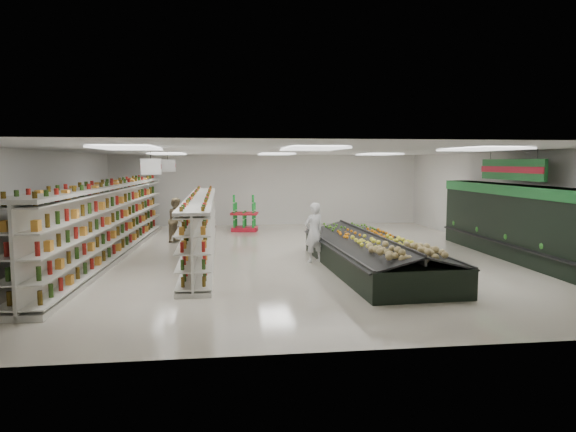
{
  "coord_description": "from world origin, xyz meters",
  "views": [
    {
      "loc": [
        -2.0,
        -15.36,
        2.86
      ],
      "look_at": [
        0.07,
        0.9,
        1.14
      ],
      "focal_mm": 32.0,
      "sensor_mm": 36.0,
      "label": 1
    }
  ],
  "objects": [
    {
      "name": "wall_right",
      "position": [
        7.0,
        0.0,
        1.6
      ],
      "size": [
        0.02,
        16.0,
        3.2
      ],
      "primitive_type": "cube",
      "color": "silver",
      "rests_on": "floor"
    },
    {
      "name": "aisle_sign_near",
      "position": [
        -3.8,
        -2.0,
        2.75
      ],
      "size": [
        0.52,
        0.06,
        0.75
      ],
      "color": "white",
      "rests_on": "ceiling"
    },
    {
      "name": "ceiling",
      "position": [
        0.0,
        0.0,
        3.2
      ],
      "size": [
        14.0,
        16.0,
        0.02
      ],
      "primitive_type": "cube",
      "color": "white",
      "rests_on": "wall_back"
    },
    {
      "name": "shopper_main",
      "position": [
        0.57,
        -1.04,
        0.86
      ],
      "size": [
        0.74,
        0.65,
        1.72
      ],
      "primitive_type": "imported",
      "rotation": [
        0.0,
        0.0,
        3.61
      ],
      "color": "white",
      "rests_on": "floor"
    },
    {
      "name": "produce_wall_case",
      "position": [
        6.53,
        -1.5,
        1.24
      ],
      "size": [
        0.93,
        8.0,
        2.2
      ],
      "color": "black",
      "rests_on": "floor"
    },
    {
      "name": "wall_front",
      "position": [
        0.0,
        -8.0,
        1.6
      ],
      "size": [
        14.0,
        0.02,
        3.2
      ],
      "primitive_type": "cube",
      "color": "silver",
      "rests_on": "floor"
    },
    {
      "name": "wall_left",
      "position": [
        -7.0,
        0.0,
        1.6
      ],
      "size": [
        0.02,
        16.0,
        3.2
      ],
      "primitive_type": "cube",
      "color": "silver",
      "rests_on": "floor"
    },
    {
      "name": "gondola_left",
      "position": [
        -5.42,
        0.44,
        1.01
      ],
      "size": [
        1.53,
        12.75,
        2.2
      ],
      "rotation": [
        0.0,
        0.0,
        -0.05
      ],
      "color": "beige",
      "rests_on": "floor"
    },
    {
      "name": "floor",
      "position": [
        0.0,
        0.0,
        0.0
      ],
      "size": [
        16.0,
        16.0,
        0.0
      ],
      "primitive_type": "plane",
      "color": "beige",
      "rests_on": "ground"
    },
    {
      "name": "shopper_background",
      "position": [
        -3.66,
        3.32,
        0.8
      ],
      "size": [
        0.74,
        0.9,
        1.59
      ],
      "primitive_type": "imported",
      "rotation": [
        0.0,
        0.0,
        1.17
      ],
      "color": "tan",
      "rests_on": "floor"
    },
    {
      "name": "hortifruti_banner",
      "position": [
        6.25,
        -1.5,
        2.65
      ],
      "size": [
        0.12,
        3.2,
        0.95
      ],
      "color": "#1B682A",
      "rests_on": "ceiling"
    },
    {
      "name": "soda_endcap",
      "position": [
        -1.12,
        5.88,
        0.68
      ],
      "size": [
        1.21,
        0.93,
        1.39
      ],
      "rotation": [
        0.0,
        0.0,
        -0.18
      ],
      "color": "#B61427",
      "rests_on": "floor"
    },
    {
      "name": "aisle_sign_far",
      "position": [
        -3.8,
        2.0,
        2.75
      ],
      "size": [
        0.52,
        0.06,
        0.75
      ],
      "color": "white",
      "rests_on": "ceiling"
    },
    {
      "name": "gondola_center",
      "position": [
        -2.68,
        0.59,
        0.83
      ],
      "size": [
        0.84,
        10.48,
        1.82
      ],
      "rotation": [
        0.0,
        0.0,
        0.01
      ],
      "color": "beige",
      "rests_on": "floor"
    },
    {
      "name": "produce_island",
      "position": [
        1.94,
        -2.3,
        0.45
      ],
      "size": [
        2.66,
        6.71,
        0.99
      ],
      "rotation": [
        0.0,
        0.0,
        0.04
      ],
      "color": "black",
      "rests_on": "floor"
    },
    {
      "name": "wall_back",
      "position": [
        0.0,
        8.0,
        1.6
      ],
      "size": [
        14.0,
        0.02,
        3.2
      ],
      "primitive_type": "cube",
      "color": "silver",
      "rests_on": "floor"
    }
  ]
}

